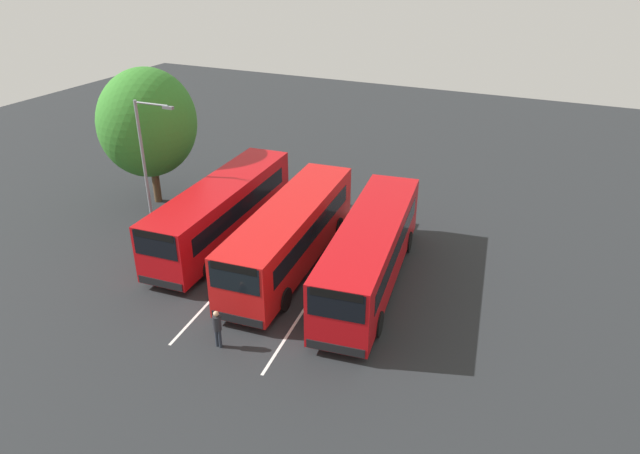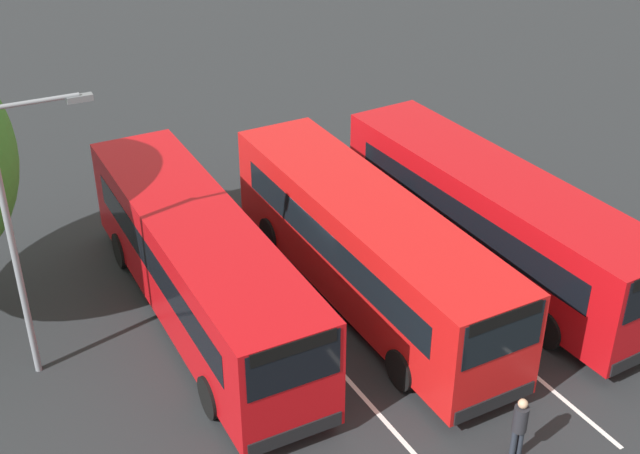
{
  "view_description": "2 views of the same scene",
  "coord_description": "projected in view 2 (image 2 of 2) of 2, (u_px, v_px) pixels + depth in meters",
  "views": [
    {
      "loc": [
        21.74,
        11.36,
        13.9
      ],
      "look_at": [
        -1.31,
        0.79,
        1.21
      ],
      "focal_mm": 31.93,
      "sensor_mm": 36.0,
      "label": 1
    },
    {
      "loc": [
        18.05,
        -8.74,
        13.58
      ],
      "look_at": [
        -0.78,
        -0.47,
        1.64
      ],
      "focal_mm": 47.69,
      "sensor_mm": 36.0,
      "label": 2
    }
  ],
  "objects": [
    {
      "name": "street_lamp",
      "position": [
        20.0,
        226.0,
        19.02
      ],
      "size": [
        0.25,
        2.32,
        6.98
      ],
      "rotation": [
        0.0,
        0.0,
        1.6
      ],
      "color": "gray",
      "rests_on": "ground"
    },
    {
      "name": "pedestrian",
      "position": [
        520.0,
        424.0,
        17.95
      ],
      "size": [
        0.35,
        0.35,
        1.63
      ],
      "rotation": [
        0.0,
        0.0,
        3.04
      ],
      "color": "#232833",
      "rests_on": "ground"
    },
    {
      "name": "bus_center_right",
      "position": [
        494.0,
        217.0,
        24.1
      ],
      "size": [
        11.48,
        3.84,
        3.1
      ],
      "rotation": [
        0.0,
        0.0,
        0.13
      ],
      "color": "#B70C11",
      "rests_on": "ground"
    },
    {
      "name": "lane_stripe_outer_left",
      "position": [
        279.0,
        303.0,
        23.43
      ],
      "size": [
        16.4,
        1.71,
        0.01
      ],
      "primitive_type": "cube",
      "rotation": [
        0.0,
        0.0,
        0.1
      ],
      "color": "silver",
      "rests_on": "ground"
    },
    {
      "name": "ground_plane",
      "position": [
        346.0,
        286.0,
        24.15
      ],
      "size": [
        76.7,
        76.7,
        0.0
      ],
      "primitive_type": "plane",
      "color": "#232628"
    },
    {
      "name": "bus_center_left",
      "position": [
        367.0,
        246.0,
        22.76
      ],
      "size": [
        11.43,
        3.36,
        3.1
      ],
      "rotation": [
        0.0,
        0.0,
        0.08
      ],
      "color": "red",
      "rests_on": "ground"
    },
    {
      "name": "lane_stripe_inner_left",
      "position": [
        409.0,
        270.0,
        24.86
      ],
      "size": [
        16.4,
        1.71,
        0.01
      ],
      "primitive_type": "cube",
      "rotation": [
        0.0,
        0.0,
        0.1
      ],
      "color": "silver",
      "rests_on": "ground"
    },
    {
      "name": "bus_far_left",
      "position": [
        200.0,
        265.0,
        21.93
      ],
      "size": [
        11.41,
        3.18,
        3.1
      ],
      "rotation": [
        0.0,
        0.0,
        0.07
      ],
      "color": "#B70C11",
      "rests_on": "ground"
    }
  ]
}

